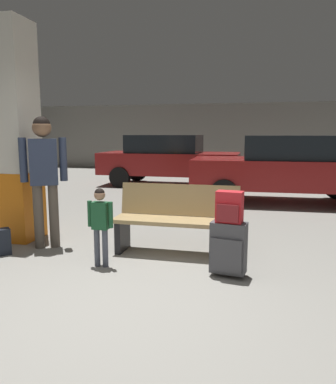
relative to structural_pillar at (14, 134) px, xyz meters
name	(u,v)px	position (x,y,z in m)	size (l,w,h in m)	color
ground_plane	(192,216)	(2.21, 2.29, -1.59)	(18.00, 18.00, 0.10)	gray
garage_back_wall	(228,137)	(2.21, 11.15, -0.14)	(18.00, 0.12, 2.80)	slate
structural_pillar	(14,134)	(0.00, 0.00, 0.00)	(0.57, 0.57, 3.11)	orange
bench	(176,220)	(2.41, -0.11, -1.10)	(1.60, 0.53, 0.89)	tan
suitcase	(228,248)	(3.14, -0.79, -1.22)	(0.41, 0.28, 0.60)	#4C4C51
backpack_bright	(229,207)	(3.14, -0.79, -0.77)	(0.30, 0.22, 0.34)	red
child	(100,219)	(1.66, -0.82, -0.97)	(0.32, 0.19, 0.93)	#4C5160
adult	(44,168)	(0.64, -0.30, -0.45)	(0.54, 0.36, 1.78)	brown
parked_car_far	(169,159)	(0.83, 6.16, -0.74)	(4.11, 1.82, 1.51)	maroon
parked_car_near	(287,167)	(4.07, 3.96, -0.74)	(4.15, 1.91, 1.51)	maroon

